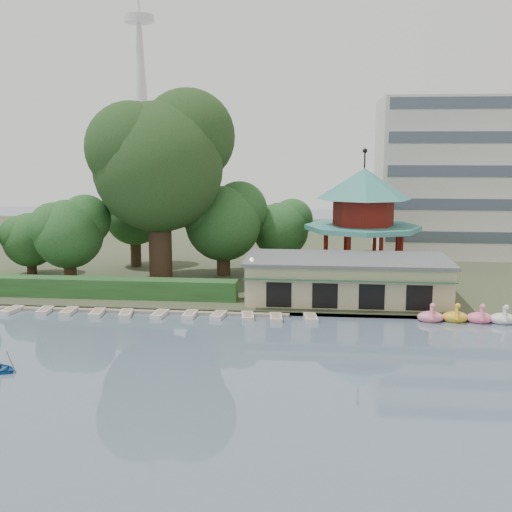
# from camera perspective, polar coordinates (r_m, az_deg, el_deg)

# --- Properties ---
(ground_plane) EXTENTS (220.00, 220.00, 0.00)m
(ground_plane) POSITION_cam_1_polar(r_m,az_deg,el_deg) (39.84, -5.58, -11.50)
(ground_plane) COLOR slate
(ground_plane) RESTS_ON ground
(shore) EXTENTS (220.00, 70.00, 0.40)m
(shore) POSITION_cam_1_polar(r_m,az_deg,el_deg) (89.82, 0.91, 0.68)
(shore) COLOR #424930
(shore) RESTS_ON ground
(embankment) EXTENTS (220.00, 0.60, 0.30)m
(embankment) POSITION_cam_1_polar(r_m,az_deg,el_deg) (56.04, -2.11, -4.98)
(embankment) COLOR gray
(embankment) RESTS_ON ground
(dock) EXTENTS (34.00, 1.60, 0.24)m
(dock) POSITION_cam_1_polar(r_m,az_deg,el_deg) (58.77, -13.84, -4.59)
(dock) COLOR gray
(dock) RESTS_ON ground
(boathouse) EXTENTS (18.60, 9.39, 3.90)m
(boathouse) POSITION_cam_1_polar(r_m,az_deg,el_deg) (59.63, 8.06, -1.98)
(boathouse) COLOR #C2B88E
(boathouse) RESTS_ON shore
(pavilion) EXTENTS (12.40, 12.40, 13.50)m
(pavilion) POSITION_cam_1_polar(r_m,az_deg,el_deg) (68.87, 9.51, 3.87)
(pavilion) COLOR #C2B88E
(pavilion) RESTS_ON shore
(broadcast_tower) EXTENTS (8.00, 8.00, 96.00)m
(broadcast_tower) POSITION_cam_1_polar(r_m,az_deg,el_deg) (184.22, -10.24, 15.75)
(broadcast_tower) COLOR silver
(broadcast_tower) RESTS_ON ground
(hedge) EXTENTS (30.00, 2.00, 1.80)m
(hedge) POSITION_cam_1_polar(r_m,az_deg,el_deg) (62.55, -15.47, -2.69)
(hedge) COLOR #285726
(hedge) RESTS_ON shore
(lamp_post) EXTENTS (0.36, 0.36, 4.28)m
(lamp_post) POSITION_cam_1_polar(r_m,az_deg,el_deg) (56.79, -0.40, -1.47)
(lamp_post) COLOR black
(lamp_post) RESTS_ON shore
(big_tree) EXTENTS (14.60, 13.60, 19.91)m
(big_tree) POSITION_cam_1_polar(r_m,az_deg,el_deg) (66.62, -8.50, 8.69)
(big_tree) COLOR #3A281C
(big_tree) RESTS_ON shore
(small_trees) EXTENTS (39.30, 17.15, 10.22)m
(small_trees) POSITION_cam_1_polar(r_m,az_deg,el_deg) (71.07, -9.59, 2.91)
(small_trees) COLOR #3A281C
(small_trees) RESTS_ON shore
(swan_boats) EXTENTS (14.25, 2.10, 1.92)m
(swan_boats) POSITION_cam_1_polar(r_m,az_deg,el_deg) (56.92, 21.31, -5.17)
(swan_boats) COLOR pink
(swan_boats) RESTS_ON ground
(moored_rowboats) EXTENTS (35.07, 2.76, 0.36)m
(moored_rowboats) POSITION_cam_1_polar(r_m,az_deg,el_deg) (56.91, -12.50, -4.95)
(moored_rowboats) COLOR silver
(moored_rowboats) RESTS_ON ground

